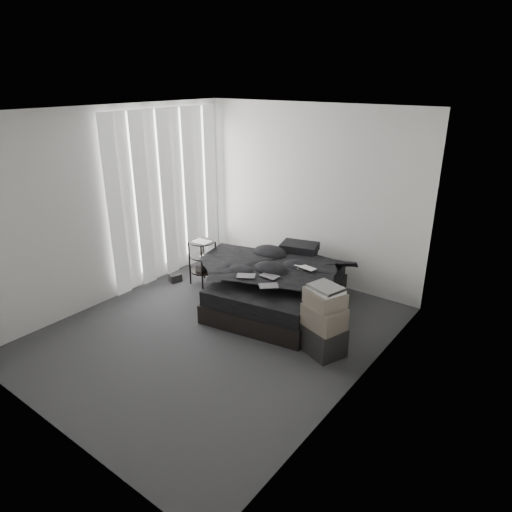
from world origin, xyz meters
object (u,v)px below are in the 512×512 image
Objects in this scene: side_stand at (203,263)px; box_lower at (323,339)px; laptop at (303,264)px; bed at (278,297)px.

side_stand is 2.41m from box_lower.
laptop reaches higher than box_lower.
laptop is 0.64× the size of box_lower.
box_lower is at bearing -36.61° from laptop.
laptop is 1.14m from box_lower.
laptop is (0.32, 0.10, 0.54)m from bed.
bed is at bearing 149.24° from box_lower.
side_stand is at bearing 174.19° from bed.
laptop reaches higher than side_stand.
box_lower reaches higher than bed.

